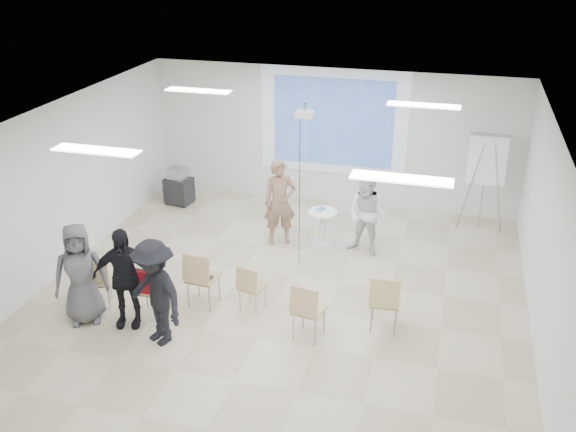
% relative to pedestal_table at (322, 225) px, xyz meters
% --- Properties ---
extents(floor, '(8.00, 9.00, 0.10)m').
position_rel_pedestal_table_xyz_m(floor, '(-0.26, -2.38, -0.44)').
color(floor, beige).
rests_on(floor, ground).
extents(ceiling, '(8.00, 9.00, 0.10)m').
position_rel_pedestal_table_xyz_m(ceiling, '(-0.26, -2.38, 2.66)').
color(ceiling, white).
rests_on(ceiling, wall_back).
extents(wall_back, '(8.00, 0.10, 3.00)m').
position_rel_pedestal_table_xyz_m(wall_back, '(-0.26, 2.17, 1.11)').
color(wall_back, silver).
rests_on(wall_back, floor).
extents(wall_left, '(0.10, 9.00, 3.00)m').
position_rel_pedestal_table_xyz_m(wall_left, '(-4.31, -2.38, 1.11)').
color(wall_left, silver).
rests_on(wall_left, floor).
extents(wall_right, '(0.10, 9.00, 3.00)m').
position_rel_pedestal_table_xyz_m(wall_right, '(3.79, -2.38, 1.11)').
color(wall_right, silver).
rests_on(wall_right, floor).
extents(projection_halo, '(3.20, 0.01, 2.30)m').
position_rel_pedestal_table_xyz_m(projection_halo, '(-0.26, 2.10, 1.46)').
color(projection_halo, silver).
rests_on(projection_halo, wall_back).
extents(projection_image, '(2.60, 0.01, 1.90)m').
position_rel_pedestal_table_xyz_m(projection_image, '(-0.26, 2.09, 1.46)').
color(projection_image, '#335AAE').
rests_on(projection_image, wall_back).
extents(pedestal_table, '(0.74, 0.74, 0.71)m').
position_rel_pedestal_table_xyz_m(pedestal_table, '(0.00, 0.00, 0.00)').
color(pedestal_table, silver).
rests_on(pedestal_table, floor).
extents(player_left, '(0.84, 0.72, 1.93)m').
position_rel_pedestal_table_xyz_m(player_left, '(-0.81, -0.15, 0.57)').
color(player_left, '#906E58').
rests_on(player_left, floor).
extents(player_right, '(1.01, 0.90, 1.76)m').
position_rel_pedestal_table_xyz_m(player_right, '(0.87, -0.16, 0.48)').
color(player_right, white).
rests_on(player_right, floor).
extents(controller_left, '(0.08, 0.12, 0.04)m').
position_rel_pedestal_table_xyz_m(controller_left, '(-0.63, 0.10, 0.87)').
color(controller_left, white).
rests_on(controller_left, player_left).
extents(controller_right, '(0.08, 0.13, 0.04)m').
position_rel_pedestal_table_xyz_m(controller_right, '(0.69, 0.09, 0.79)').
color(controller_right, white).
rests_on(controller_right, player_right).
extents(chair_far_left, '(0.54, 0.55, 0.85)m').
position_rel_pedestal_table_xyz_m(chair_far_left, '(-3.01, -3.17, 0.11)').
color(chair_far_left, tan).
rests_on(chair_far_left, floor).
extents(chair_left_mid, '(0.43, 0.47, 0.93)m').
position_rel_pedestal_table_xyz_m(chair_left_mid, '(-2.08, -3.24, 0.15)').
color(chair_left_mid, tan).
rests_on(chair_left_mid, floor).
extents(chair_left_inner, '(0.50, 0.53, 0.99)m').
position_rel_pedestal_table_xyz_m(chair_left_inner, '(-1.40, -2.75, 0.19)').
color(chair_left_inner, tan).
rests_on(chair_left_inner, floor).
extents(chair_center, '(0.45, 0.48, 0.80)m').
position_rel_pedestal_table_xyz_m(chair_center, '(-0.60, -2.64, 0.08)').
color(chair_center, tan).
rests_on(chair_center, floor).
extents(chair_right_inner, '(0.51, 0.54, 0.93)m').
position_rel_pedestal_table_xyz_m(chair_right_inner, '(0.46, -3.17, 0.15)').
color(chair_right_inner, '#D1BA79').
rests_on(chair_right_inner, floor).
extents(chair_right_far, '(0.46, 0.50, 0.96)m').
position_rel_pedestal_table_xyz_m(chair_right_far, '(1.54, -2.66, 0.17)').
color(chair_right_far, tan).
rests_on(chair_right_far, floor).
extents(red_jacket, '(0.39, 0.09, 0.37)m').
position_rel_pedestal_table_xyz_m(red_jacket, '(-2.08, -3.38, 0.33)').
color(red_jacket, maroon).
rests_on(red_jacket, chair_left_mid).
extents(laptop, '(0.38, 0.29, 0.03)m').
position_rel_pedestal_table_xyz_m(laptop, '(-1.39, -2.65, 0.14)').
color(laptop, black).
rests_on(laptop, chair_left_inner).
extents(audience_left, '(1.21, 0.88, 1.87)m').
position_rel_pedestal_table_xyz_m(audience_left, '(-2.32, -3.49, 0.54)').
color(audience_left, black).
rests_on(audience_left, floor).
extents(audience_mid, '(1.39, 1.17, 1.89)m').
position_rel_pedestal_table_xyz_m(audience_mid, '(-1.66, -3.79, 0.55)').
color(audience_mid, black).
rests_on(audience_mid, floor).
extents(audience_outer, '(1.07, 0.96, 1.84)m').
position_rel_pedestal_table_xyz_m(audience_outer, '(-3.02, -3.57, 0.53)').
color(audience_outer, '#5A5A5F').
rests_on(audience_outer, floor).
extents(flipchart_easel, '(0.88, 0.66, 2.04)m').
position_rel_pedestal_table_xyz_m(flipchart_easel, '(2.95, 1.48, 1.11)').
color(flipchart_easel, gray).
rests_on(flipchart_easel, floor).
extents(av_cart, '(0.62, 0.53, 0.84)m').
position_rel_pedestal_table_xyz_m(av_cart, '(-3.51, 1.13, -0.01)').
color(av_cart, black).
rests_on(av_cart, floor).
extents(ceiling_projector, '(0.30, 0.25, 3.00)m').
position_rel_pedestal_table_xyz_m(ceiling_projector, '(-0.16, -0.89, 2.29)').
color(ceiling_projector, white).
rests_on(ceiling_projector, ceiling).
extents(fluor_panel_nw, '(1.20, 0.30, 0.02)m').
position_rel_pedestal_table_xyz_m(fluor_panel_nw, '(-2.26, -0.38, 2.58)').
color(fluor_panel_nw, white).
rests_on(fluor_panel_nw, ceiling).
extents(fluor_panel_ne, '(1.20, 0.30, 0.02)m').
position_rel_pedestal_table_xyz_m(fluor_panel_ne, '(1.74, -0.38, 2.58)').
color(fluor_panel_ne, white).
rests_on(fluor_panel_ne, ceiling).
extents(fluor_panel_sw, '(1.20, 0.30, 0.02)m').
position_rel_pedestal_table_xyz_m(fluor_panel_sw, '(-2.26, -3.88, 2.58)').
color(fluor_panel_sw, white).
rests_on(fluor_panel_sw, ceiling).
extents(fluor_panel_se, '(1.20, 0.30, 0.02)m').
position_rel_pedestal_table_xyz_m(fluor_panel_se, '(1.74, -3.88, 2.58)').
color(fluor_panel_se, white).
rests_on(fluor_panel_se, ceiling).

